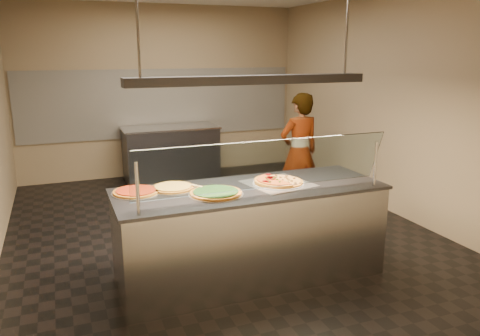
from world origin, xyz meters
name	(u,v)px	position (x,y,z in m)	size (l,w,h in m)	color
ground	(216,228)	(0.00, 0.00, -0.01)	(5.00, 6.00, 0.02)	black
wall_back	(161,92)	(0.00, 3.01, 1.50)	(5.00, 0.02, 3.00)	#917E5D
wall_front	(367,167)	(0.00, -3.01, 1.50)	(5.00, 0.02, 3.00)	#917E5D
wall_right	(385,103)	(2.51, 0.00, 1.50)	(0.02, 6.00, 3.00)	#917E5D
tile_band	(162,103)	(0.00, 2.98, 1.30)	(4.90, 0.02, 1.20)	silver
serving_counter	(250,232)	(-0.11, -1.38, 0.47)	(2.61, 0.94, 0.93)	#B7B7BC
sneeze_guard	(266,165)	(-0.11, -1.72, 1.23)	(2.37, 0.18, 0.54)	#B7B7BC
perforated_tray	(278,183)	(0.20, -1.36, 0.94)	(0.68, 0.68, 0.01)	silver
half_pizza_pepperoni	(268,181)	(0.09, -1.36, 0.96)	(0.32, 0.52, 0.05)	#905418
half_pizza_sausage	(289,180)	(0.32, -1.36, 0.96)	(0.32, 0.52, 0.04)	#905418
pizza_spinach	(216,193)	(-0.49, -1.47, 0.95)	(0.51, 0.51, 0.03)	silver
pizza_cheese	(173,187)	(-0.81, -1.15, 0.94)	(0.43, 0.43, 0.03)	silver
pizza_tomato	(136,191)	(-1.16, -1.16, 0.94)	(0.45, 0.45, 0.03)	silver
pizza_spatula	(203,186)	(-0.54, -1.26, 0.96)	(0.26, 0.20, 0.02)	#B7B7BC
prep_table	(171,153)	(0.03, 2.55, 0.47)	(1.64, 0.74, 0.93)	#3C3C42
worker	(299,152)	(1.34, 0.29, 0.83)	(0.60, 0.40, 1.66)	#25212A
heat_lamp_housing	(251,80)	(-0.11, -1.38, 1.95)	(2.30, 0.18, 0.08)	#3C3C42
lamp_rod_left	(137,14)	(-1.11, -1.38, 2.50)	(0.02, 0.02, 1.01)	#B7B7BC
lamp_rod_right	(347,20)	(0.89, -1.38, 2.50)	(0.02, 0.02, 1.01)	#B7B7BC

